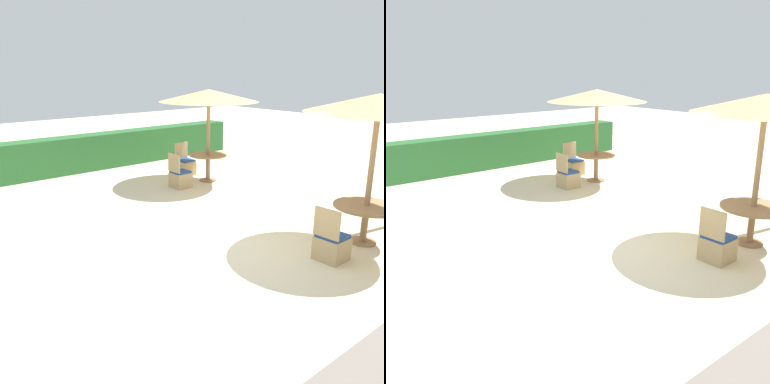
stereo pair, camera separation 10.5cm
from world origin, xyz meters
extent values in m
plane|color=beige|center=(0.00, 0.00, 0.00)|extent=(40.00, 40.00, 0.00)
cube|color=#28602D|center=(0.00, 6.89, 0.54)|extent=(13.00, 0.70, 1.08)
cylinder|color=#93704C|center=(3.01, 3.51, 1.21)|extent=(0.10, 0.10, 2.42)
cone|color=tan|center=(3.01, 3.51, 2.34)|extent=(2.67, 2.67, 0.32)
cylinder|color=#93704C|center=(3.01, 3.51, 0.01)|extent=(0.48, 0.48, 0.03)
cylinder|color=#93704C|center=(3.01, 3.51, 0.36)|extent=(0.12, 0.12, 0.71)
cylinder|color=#93704C|center=(3.01, 3.51, 0.73)|extent=(1.04, 1.04, 0.04)
cube|color=tan|center=(2.00, 3.47, 0.20)|extent=(0.46, 0.46, 0.40)
cube|color=navy|center=(2.00, 3.47, 0.43)|extent=(0.42, 0.42, 0.05)
cube|color=tan|center=(1.79, 3.47, 0.69)|extent=(0.04, 0.46, 0.48)
cube|color=tan|center=(2.99, 4.47, 0.20)|extent=(0.46, 0.46, 0.40)
cube|color=navy|center=(2.99, 4.47, 0.43)|extent=(0.42, 0.42, 0.05)
cube|color=tan|center=(2.99, 4.68, 0.69)|extent=(0.46, 0.04, 0.48)
cylinder|color=#93704C|center=(2.26, -1.55, 1.29)|extent=(0.10, 0.10, 2.58)
cone|color=tan|center=(2.26, -1.55, 2.50)|extent=(2.48, 2.48, 0.32)
cylinder|color=#93704C|center=(2.26, -1.55, 0.01)|extent=(0.48, 0.48, 0.03)
cylinder|color=#93704C|center=(2.26, -1.55, 0.33)|extent=(0.12, 0.12, 0.67)
cylinder|color=#93704C|center=(2.26, -1.55, 0.69)|extent=(1.15, 1.15, 0.04)
cube|color=tan|center=(1.19, -1.59, 0.20)|extent=(0.46, 0.46, 0.40)
cube|color=navy|center=(1.19, -1.59, 0.43)|extent=(0.42, 0.42, 0.05)
cube|color=tan|center=(0.98, -1.59, 0.69)|extent=(0.04, 0.46, 0.48)
camera|label=1|loc=(-4.76, -5.11, 3.10)|focal=40.00mm
camera|label=2|loc=(-4.68, -5.17, 3.10)|focal=40.00mm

